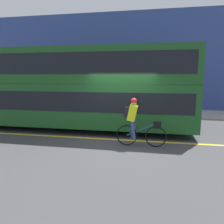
% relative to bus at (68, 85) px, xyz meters
% --- Properties ---
extents(ground_plane, '(80.00, 80.00, 0.00)m').
position_rel_bus_xyz_m(ground_plane, '(2.57, -1.49, -1.96)').
color(ground_plane, '#424244').
extents(road_center_line, '(50.00, 0.14, 0.01)m').
position_rel_bus_xyz_m(road_center_line, '(2.57, -1.40, -1.95)').
color(road_center_line, yellow).
rests_on(road_center_line, ground_plane).
extents(sidewalk_curb, '(60.00, 2.54, 0.15)m').
position_rel_bus_xyz_m(sidewalk_curb, '(2.57, 4.48, -1.88)').
color(sidewalk_curb, '#A8A399').
rests_on(sidewalk_curb, ground_plane).
extents(building_facade, '(60.00, 0.30, 6.56)m').
position_rel_bus_xyz_m(building_facade, '(2.57, 5.90, 1.32)').
color(building_facade, '#33478C').
rests_on(building_facade, ground_plane).
extents(bus, '(10.88, 2.47, 3.53)m').
position_rel_bus_xyz_m(bus, '(0.00, 0.00, 0.00)').
color(bus, black).
rests_on(bus, ground_plane).
extents(cyclist_on_bike, '(1.70, 0.32, 1.66)m').
position_rel_bus_xyz_m(cyclist_on_bike, '(3.20, -1.98, -1.07)').
color(cyclist_on_bike, black).
rests_on(cyclist_on_bike, ground_plane).
extents(street_sign_post, '(0.36, 0.09, 2.65)m').
position_rel_bus_xyz_m(street_sign_post, '(6.19, 4.35, -0.33)').
color(street_sign_post, '#59595B').
rests_on(street_sign_post, sidewalk_curb).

